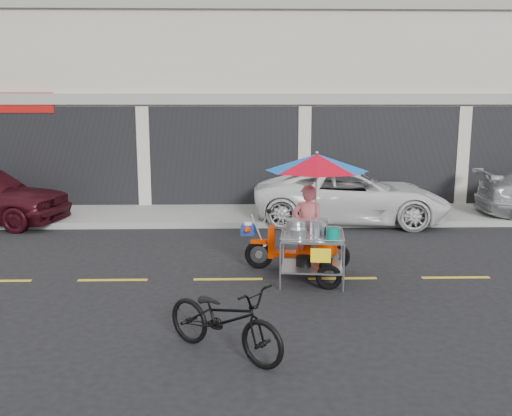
{
  "coord_description": "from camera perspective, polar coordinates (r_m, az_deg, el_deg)",
  "views": [
    {
      "loc": [
        -1.74,
        -9.52,
        3.07
      ],
      "look_at": [
        -1.5,
        0.6,
        1.15
      ],
      "focal_mm": 40.0,
      "sensor_mm": 36.0,
      "label": 1
    }
  ],
  "objects": [
    {
      "name": "sidewalk",
      "position": [
        15.41,
        5.14,
        -0.51
      ],
      "size": [
        45.0,
        3.0,
        0.15
      ],
      "primitive_type": "cube",
      "color": "gray",
      "rests_on": "ground"
    },
    {
      "name": "near_bicycle",
      "position": [
        7.04,
        -3.17,
        -11.01
      ],
      "size": [
        1.76,
        1.58,
        0.93
      ],
      "primitive_type": "imported",
      "rotation": [
        0.0,
        0.0,
        0.9
      ],
      "color": "black",
      "rests_on": "ground"
    },
    {
      "name": "ground",
      "position": [
        10.15,
        8.64,
        -6.99
      ],
      "size": [
        90.0,
        90.0,
        0.0
      ],
      "primitive_type": "plane",
      "color": "black"
    },
    {
      "name": "white_pickup",
      "position": [
        14.68,
        9.48,
        1.22
      ],
      "size": [
        5.12,
        2.81,
        1.36
      ],
      "primitive_type": "imported",
      "rotation": [
        0.0,
        0.0,
        1.45
      ],
      "color": "white",
      "rests_on": "ground"
    },
    {
      "name": "shophouse_block",
      "position": [
        20.65,
        11.72,
        13.76
      ],
      "size": [
        36.0,
        8.11,
        10.4
      ],
      "color": "beige",
      "rests_on": "ground"
    },
    {
      "name": "food_vendor_rig",
      "position": [
        9.83,
        5.57,
        0.98
      ],
      "size": [
        2.24,
        1.99,
        2.25
      ],
      "rotation": [
        0.0,
        0.0,
        -0.13
      ],
      "color": "black",
      "rests_on": "ground"
    },
    {
      "name": "centerline",
      "position": [
        10.15,
        8.64,
        -6.96
      ],
      "size": [
        42.0,
        0.1,
        0.01
      ],
      "primitive_type": "cube",
      "color": "gold",
      "rests_on": "ground"
    }
  ]
}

